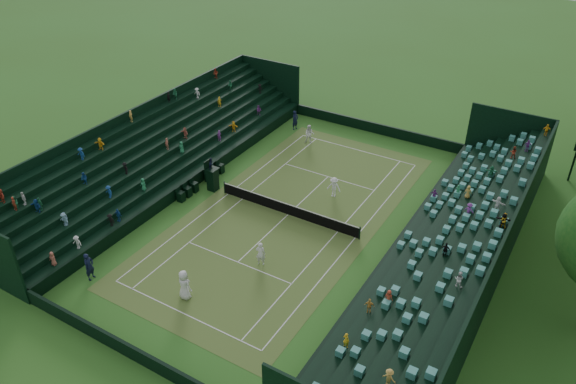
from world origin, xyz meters
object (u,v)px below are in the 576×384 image
umpire_chair (212,176)px  player_far_east (334,187)px  player_far_west (309,134)px  player_near_west (184,285)px  tennis_net (288,209)px  player_near_east (261,254)px

umpire_chair → player_far_east: 9.53m
player_far_west → player_near_west: bearing=-105.5°
umpire_chair → player_far_west: size_ratio=1.61×
tennis_net → player_near_west: 10.79m
tennis_net → player_far_east: (1.72, 4.01, 0.30)m
player_near_east → player_far_east: size_ratio=1.06×
umpire_chair → player_near_east: 10.10m
player_near_west → player_far_west: player_near_west is taller
umpire_chair → player_far_east: bearing=25.1°
player_near_west → player_far_west: bearing=-73.3°
player_near_west → player_near_east: size_ratio=1.16×
player_near_east → player_far_east: player_near_east is taller
player_far_east → player_near_east: bearing=-98.4°
umpire_chair → player_near_west: (6.13, -10.72, -0.20)m
umpire_chair → tennis_net: bearing=0.3°
tennis_net → player_near_west: size_ratio=5.76×
tennis_net → player_near_east: (1.40, -5.76, 0.35)m
player_far_west → player_far_east: 9.14m
player_near_east → tennis_net: bearing=-95.9°
umpire_chair → player_far_west: bearing=76.6°
player_near_east → player_far_west: bearing=-90.7°
player_near_west → player_near_east: 5.44m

